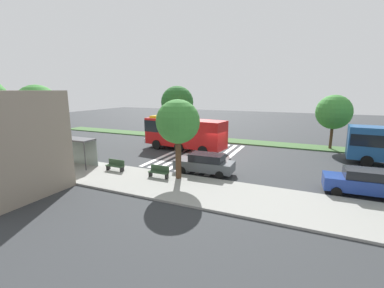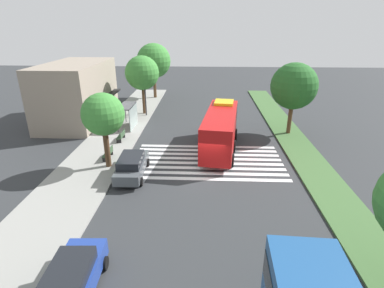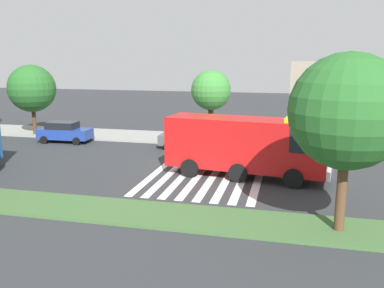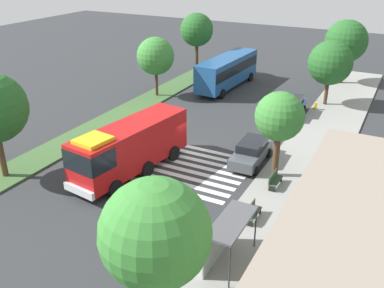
% 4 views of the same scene
% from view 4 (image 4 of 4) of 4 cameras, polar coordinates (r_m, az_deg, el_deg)
% --- Properties ---
extents(ground_plane, '(120.00, 120.00, 0.00)m').
position_cam_4_polar(ground_plane, '(33.26, -1.83, -0.80)').
color(ground_plane, '#2D3033').
extents(sidewalk, '(60.00, 5.06, 0.14)m').
position_cam_4_polar(sidewalk, '(30.24, 14.06, -4.22)').
color(sidewalk, gray).
rests_on(sidewalk, ground_plane).
extents(median_strip, '(60.00, 3.00, 0.14)m').
position_cam_4_polar(median_strip, '(37.74, -13.08, 1.86)').
color(median_strip, '#3D6033').
rests_on(median_strip, ground_plane).
extents(crosswalk, '(6.75, 12.46, 0.01)m').
position_cam_4_polar(crosswalk, '(31.53, -3.81, -2.34)').
color(crosswalk, silver).
rests_on(crosswalk, ground_plane).
extents(fire_truck, '(9.92, 3.78, 3.77)m').
position_cam_4_polar(fire_truck, '(29.23, -8.57, -0.37)').
color(fire_truck, '#B71414').
rests_on(fire_truck, ground_plane).
extents(parked_car_west, '(4.47, 2.19, 1.74)m').
position_cam_4_polar(parked_car_west, '(40.92, 13.18, 4.91)').
color(parked_car_west, navy).
rests_on(parked_car_west, ground_plane).
extents(parked_car_mid, '(4.83, 2.17, 1.67)m').
position_cam_4_polar(parked_car_mid, '(31.25, 7.88, -1.03)').
color(parked_car_mid, '#474C51').
rests_on(parked_car_mid, ground_plane).
extents(transit_bus, '(10.71, 3.27, 3.45)m').
position_cam_4_polar(transit_bus, '(48.08, 4.73, 9.86)').
color(transit_bus, navy).
rests_on(transit_bus, ground_plane).
extents(bus_stop_shelter, '(3.50, 1.40, 2.46)m').
position_cam_4_polar(bus_stop_shelter, '(21.10, 4.42, -11.50)').
color(bus_stop_shelter, '#4C4C51').
rests_on(bus_stop_shelter, sidewalk).
extents(bench_near_shelter, '(1.60, 0.50, 0.90)m').
position_cam_4_polar(bench_near_shelter, '(24.93, 8.04, -9.00)').
color(bench_near_shelter, '#2D472D').
rests_on(bench_near_shelter, sidewalk).
extents(bench_west_of_shelter, '(1.60, 0.50, 0.90)m').
position_cam_4_polar(bench_west_of_shelter, '(28.37, 10.96, -4.73)').
color(bench_west_of_shelter, '#2D472D').
rests_on(bench_west_of_shelter, sidewalk).
extents(street_lamp, '(0.36, 0.36, 6.73)m').
position_cam_4_polar(street_lamp, '(16.83, -4.43, -12.93)').
color(street_lamp, '#2D2D30').
rests_on(street_lamp, sidewalk).
extents(storefront_building, '(11.73, 6.67, 6.67)m').
position_cam_4_polar(storefront_building, '(17.32, 22.30, -16.94)').
color(storefront_building, gray).
rests_on(storefront_building, ground_plane).
extents(sidewalk_tree_far_west, '(4.70, 4.70, 7.08)m').
position_cam_4_polar(sidewalk_tree_far_west, '(51.61, 19.86, 12.73)').
color(sidewalk_tree_far_west, '#47301E').
rests_on(sidewalk_tree_far_west, sidewalk).
extents(sidewalk_tree_west, '(4.24, 4.24, 6.28)m').
position_cam_4_polar(sidewalk_tree_west, '(43.62, 17.96, 10.24)').
color(sidewalk_tree_west, '#47301E').
rests_on(sidewalk_tree_west, sidewalk).
extents(sidewalk_tree_center, '(3.23, 3.23, 5.92)m').
position_cam_4_polar(sidewalk_tree_center, '(28.15, 11.60, 3.55)').
color(sidewalk_tree_center, '#47301E').
rests_on(sidewalk_tree_center, sidewalk).
extents(sidewalk_tree_east, '(4.08, 4.08, 7.07)m').
position_cam_4_polar(sidewalk_tree_east, '(15.45, -4.92, -11.85)').
color(sidewalk_tree_east, '#513823').
rests_on(sidewalk_tree_east, sidewalk).
extents(median_tree_far_west, '(3.90, 3.90, 7.31)m').
position_cam_4_polar(median_tree_far_west, '(52.15, 0.64, 14.96)').
color(median_tree_far_west, '#47301E').
rests_on(median_tree_far_west, median_strip).
extents(median_tree_west, '(3.83, 3.83, 6.07)m').
position_cam_4_polar(median_tree_west, '(44.48, -4.88, 11.59)').
color(median_tree_west, '#47301E').
rests_on(median_tree_west, median_strip).
extents(fire_hydrant, '(0.28, 0.28, 0.70)m').
position_cam_4_polar(fire_hydrant, '(42.82, 16.13, 4.89)').
color(fire_hydrant, gold).
rests_on(fire_hydrant, sidewalk).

